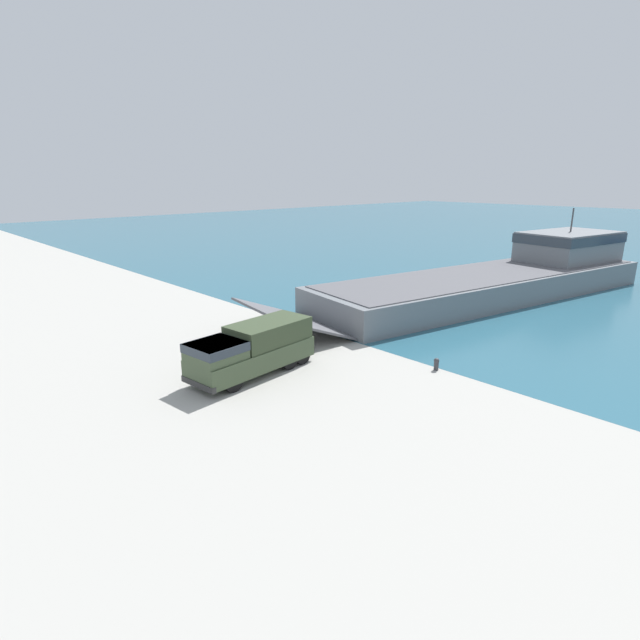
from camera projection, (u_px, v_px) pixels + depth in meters
ground_plane at (287, 359)px, 30.63m from camera, size 240.00×240.00×0.00m
landing_craft at (509, 274)px, 47.52m from camera, size 15.40×42.70×7.74m
military_truck at (252, 349)px, 28.02m from camera, size 3.42×7.92×2.80m
soldier_on_ramp at (237, 338)px, 31.30m from camera, size 0.46×0.28×1.78m
mooring_bollard at (436, 364)px, 28.82m from camera, size 0.32×0.32×0.73m
shoreline_rock_a at (304, 322)px, 38.50m from camera, size 0.86×0.86×0.86m
shoreline_rock_b at (274, 317)px, 39.86m from camera, size 0.81×0.81×0.81m
shoreline_rock_c at (296, 324)px, 37.97m from camera, size 1.15×1.15×1.15m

